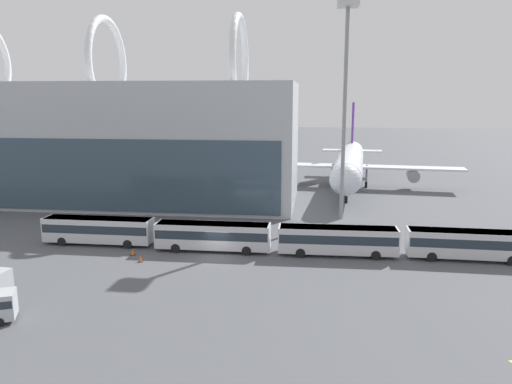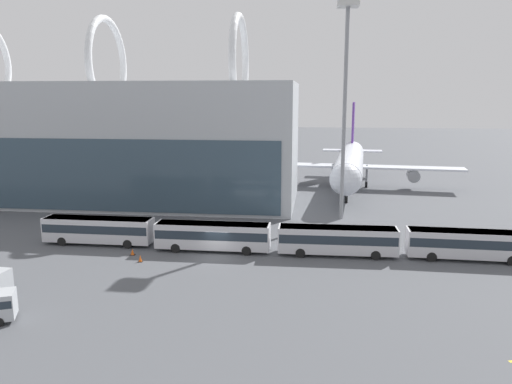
# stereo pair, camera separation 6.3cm
# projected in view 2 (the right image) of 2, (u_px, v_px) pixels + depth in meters

# --- Properties ---
(ground_plane) EXTENTS (440.00, 440.00, 0.00)m
(ground_plane) POSITION_uv_depth(u_px,v_px,m) (216.00, 257.00, 52.24)
(ground_plane) COLOR #515459
(airliner_at_gate_near) EXTENTS (34.28, 34.12, 14.54)m
(airliner_at_gate_near) POSITION_uv_depth(u_px,v_px,m) (9.00, 160.00, 87.38)
(airliner_at_gate_near) COLOR silver
(airliner_at_gate_near) RESTS_ON ground_plane
(airliner_at_gate_far) EXTENTS (40.52, 42.26, 15.30)m
(airliner_at_gate_far) POSITION_uv_depth(u_px,v_px,m) (350.00, 162.00, 90.98)
(airliner_at_gate_far) COLOR silver
(airliner_at_gate_far) RESTS_ON ground_plane
(shuttle_bus_0) EXTENTS (12.46, 2.75, 3.06)m
(shuttle_bus_0) POSITION_uv_depth(u_px,v_px,m) (98.00, 229.00, 56.50)
(shuttle_bus_0) COLOR silver
(shuttle_bus_0) RESTS_ON ground_plane
(shuttle_bus_1) EXTENTS (12.44, 2.68, 3.06)m
(shuttle_bus_1) POSITION_uv_depth(u_px,v_px,m) (213.00, 235.00, 54.09)
(shuttle_bus_1) COLOR silver
(shuttle_bus_1) RESTS_ON ground_plane
(shuttle_bus_2) EXTENTS (12.48, 2.80, 3.06)m
(shuttle_bus_2) POSITION_uv_depth(u_px,v_px,m) (337.00, 239.00, 52.50)
(shuttle_bus_2) COLOR silver
(shuttle_bus_2) RESTS_ON ground_plane
(shuttle_bus_3) EXTENTS (12.51, 2.99, 3.06)m
(shuttle_bus_3) POSITION_uv_depth(u_px,v_px,m) (469.00, 243.00, 51.05)
(shuttle_bus_3) COLOR silver
(shuttle_bus_3) RESTS_ON ground_plane
(floodlight_mast) EXTENTS (2.79, 2.79, 28.45)m
(floodlight_mast) POSITION_uv_depth(u_px,v_px,m) (346.00, 70.00, 64.92)
(floodlight_mast) COLOR gray
(floodlight_mast) RESTS_ON ground_plane
(lane_stripe_2) EXTENTS (9.96, 2.20, 0.01)m
(lane_stripe_2) POSITION_uv_depth(u_px,v_px,m) (333.00, 243.00, 57.16)
(lane_stripe_2) COLOR yellow
(lane_stripe_2) RESTS_ON ground_plane
(traffic_cone_0) EXTENTS (0.46, 0.46, 0.72)m
(traffic_cone_0) POSITION_uv_depth(u_px,v_px,m) (140.00, 258.00, 50.70)
(traffic_cone_0) COLOR black
(traffic_cone_0) RESTS_ON ground_plane
(traffic_cone_1) EXTENTS (0.53, 0.53, 0.65)m
(traffic_cone_1) POSITION_uv_depth(u_px,v_px,m) (132.00, 252.00, 52.89)
(traffic_cone_1) COLOR black
(traffic_cone_1) RESTS_ON ground_plane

